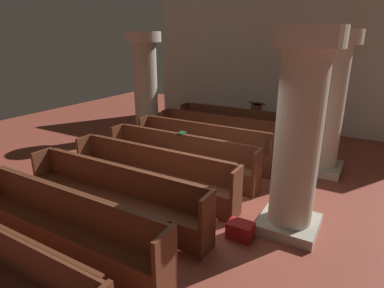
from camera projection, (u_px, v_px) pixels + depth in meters
name	position (u px, v px, depth m)	size (l,w,h in m)	color
ground_plane	(199.00, 199.00, 6.32)	(19.20, 19.20, 0.00)	brown
back_wall	(289.00, 62.00, 10.59)	(10.00, 0.16, 4.50)	beige
pew_row_0	(235.00, 124.00, 9.84)	(3.69, 0.47, 0.96)	brown
pew_row_1	(221.00, 132.00, 8.97)	(3.69, 0.46, 0.96)	brown
pew_row_2	(203.00, 142.00, 8.10)	(3.69, 0.46, 0.96)	brown
pew_row_3	(180.00, 155.00, 7.23)	(3.69, 0.46, 0.96)	brown
pew_row_4	(152.00, 171.00, 6.36)	(3.69, 0.46, 0.96)	brown
pew_row_5	(114.00, 193.00, 5.49)	(3.69, 0.47, 0.96)	brown
pew_row_6	(63.00, 222.00, 4.62)	(3.69, 0.46, 0.96)	brown
pillar_aisle_side	(328.00, 102.00, 7.16)	(1.05, 1.05, 3.19)	#B6AD9A
pillar_far_side	(145.00, 83.00, 9.94)	(1.05, 1.05, 3.19)	#B6AD9A
pillar_aisle_rear	(298.00, 133.00, 4.82)	(1.00, 1.00, 3.19)	#B6AD9A
lectern	(256.00, 120.00, 10.50)	(0.48, 0.45, 1.08)	brown
hymn_book	(182.00, 133.00, 7.27)	(0.14, 0.21, 0.03)	#194723
kneeler_box_red	(240.00, 230.00, 5.07)	(0.40, 0.28, 0.27)	maroon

